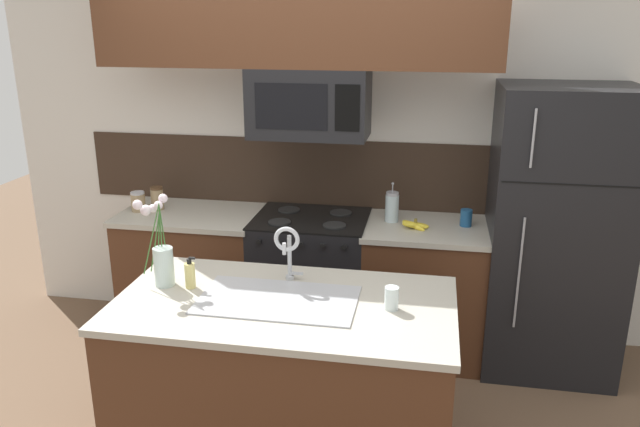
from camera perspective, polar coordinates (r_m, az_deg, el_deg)
name	(u,v)px	position (r m, az deg, el deg)	size (l,w,h in m)	color
ground_plane	(281,416)	(3.81, -3.55, -17.99)	(10.00, 10.00, 0.00)	brown
rear_partition	(363,152)	(4.40, 3.96, 5.61)	(5.20, 0.10, 2.60)	silver
splash_band	(320,173)	(4.42, -0.04, 3.72)	(3.42, 0.01, 0.48)	#332319
back_counter_left	(195,273)	(4.57, -11.37, -5.33)	(0.97, 0.65, 0.91)	#4C2B19
back_counter_right	(423,290)	(4.27, 9.41, -6.90)	(0.81, 0.65, 0.91)	#4C2B19
stove_range	(311,281)	(4.34, -0.82, -6.16)	(0.76, 0.64, 0.93)	black
microwave	(310,103)	(3.98, -0.95, 10.11)	(0.74, 0.40, 0.43)	black
upper_cabinet_band	(295,17)	(3.94, -2.31, 17.55)	(2.48, 0.34, 0.60)	#4C2B19
refrigerator	(554,232)	(4.20, 20.64, -1.57)	(0.81, 0.74, 1.83)	black
storage_jar_tall	(138,202)	(4.52, -16.29, 1.06)	(0.10, 0.10, 0.14)	#997F5B
storage_jar_medium	(157,198)	(4.52, -14.67, 1.36)	(0.09, 0.09, 0.16)	#997F5B
banana_bunch	(415,225)	(4.04, 8.72, -1.06)	(0.19, 0.12, 0.08)	yellow
french_press	(392,207)	(4.14, 6.60, 0.61)	(0.09, 0.09, 0.27)	silver
coffee_tin	(466,218)	(4.14, 13.21, -0.39)	(0.08, 0.08, 0.11)	#1E5184
island_counter	(286,383)	(3.25, -3.16, -15.24)	(1.63, 0.88, 0.91)	#4C2B19
kitchen_sink	(278,313)	(3.06, -3.86, -9.10)	(0.76, 0.44, 0.16)	#ADAFB5
sink_faucet	(288,246)	(3.15, -2.98, -3.01)	(0.14, 0.14, 0.31)	#B7BABF
dish_soap_bottle	(190,275)	(3.20, -11.80, -5.52)	(0.06, 0.05, 0.16)	#DBCC75
drinking_glass	(392,298)	(2.94, 6.56, -7.70)	(0.07, 0.07, 0.11)	silver
flower_vase	(162,258)	(3.24, -14.28, -3.96)	(0.17, 0.16, 0.46)	silver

